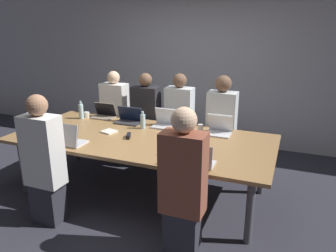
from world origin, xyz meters
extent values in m
plane|color=#2D2D38|center=(0.00, 0.00, 0.00)|extent=(24.00, 24.00, 0.00)
cube|color=#ADADB2|center=(0.00, 2.24, 1.40)|extent=(12.00, 0.06, 2.80)
cube|color=#9E7547|center=(0.00, 0.00, 0.74)|extent=(3.21, 1.44, 0.04)
cylinder|color=#4C4C51|center=(-1.43, -0.54, 0.36)|extent=(0.08, 0.08, 0.72)
cylinder|color=#4C4C51|center=(1.43, -0.54, 0.36)|extent=(0.08, 0.08, 0.72)
cylinder|color=#4C4C51|center=(-1.43, 0.54, 0.36)|extent=(0.08, 0.08, 0.72)
cylinder|color=#4C4C51|center=(1.43, 0.54, 0.36)|extent=(0.08, 0.08, 0.72)
cube|color=gray|center=(-0.89, 0.54, 0.77)|extent=(0.33, 0.21, 0.02)
cube|color=gray|center=(-0.89, 0.62, 0.88)|extent=(0.33, 0.08, 0.20)
cube|color=black|center=(-0.89, 0.61, 0.88)|extent=(0.33, 0.08, 0.20)
cube|color=#2D2D38|center=(-0.91, 0.92, 0.23)|extent=(0.32, 0.24, 0.45)
cube|color=silver|center=(-0.91, 0.92, 0.83)|extent=(0.40, 0.24, 0.76)
sphere|color=beige|center=(-0.91, 0.92, 1.31)|extent=(0.20, 0.20, 0.20)
cylinder|color=white|center=(-1.15, 0.51, 0.80)|extent=(0.08, 0.08, 0.08)
cylinder|color=#ADD1E0|center=(-1.18, 0.42, 0.87)|extent=(0.07, 0.07, 0.22)
cylinder|color=#ADD1E0|center=(-1.18, 0.42, 1.00)|extent=(0.03, 0.03, 0.05)
cube|color=silver|center=(0.87, -0.52, 0.77)|extent=(0.36, 0.21, 0.02)
cube|color=silver|center=(0.87, -0.63, 0.89)|extent=(0.36, 0.03, 0.22)
cube|color=black|center=(0.87, -0.62, 0.89)|extent=(0.36, 0.03, 0.21)
cube|color=#2D2D38|center=(0.86, -0.91, 0.23)|extent=(0.32, 0.24, 0.45)
cube|color=brown|center=(0.86, -0.91, 0.83)|extent=(0.40, 0.24, 0.76)
sphere|color=beige|center=(0.86, -0.91, 1.33)|extent=(0.23, 0.23, 0.23)
cylinder|color=black|center=(0.61, -0.40, 0.85)|extent=(0.06, 0.06, 0.18)
cylinder|color=black|center=(0.61, -0.40, 0.96)|extent=(0.03, 0.03, 0.04)
cube|color=silver|center=(0.87, 0.44, 0.77)|extent=(0.31, 0.25, 0.02)
cube|color=silver|center=(0.87, 0.52, 0.90)|extent=(0.31, 0.12, 0.24)
cube|color=silver|center=(0.87, 0.51, 0.90)|extent=(0.31, 0.11, 0.23)
cube|color=#2D2D38|center=(0.80, 0.92, 0.23)|extent=(0.32, 0.24, 0.45)
cube|color=silver|center=(0.80, 0.92, 0.83)|extent=(0.40, 0.24, 0.76)
sphere|color=brown|center=(0.80, 0.92, 1.33)|extent=(0.23, 0.23, 0.23)
cylinder|color=white|center=(0.62, 0.48, 0.81)|extent=(0.07, 0.07, 0.09)
cube|color=silver|center=(-0.66, -0.51, 0.77)|extent=(0.33, 0.24, 0.02)
cube|color=silver|center=(-0.66, -0.61, 0.90)|extent=(0.33, 0.07, 0.24)
cube|color=black|center=(-0.66, -0.60, 0.90)|extent=(0.33, 0.07, 0.24)
cube|color=#2D2D38|center=(-0.69, -0.95, 0.23)|extent=(0.32, 0.24, 0.45)
cube|color=silver|center=(-0.69, -0.95, 0.83)|extent=(0.40, 0.24, 0.76)
sphere|color=#9E7051|center=(-0.69, -0.95, 1.32)|extent=(0.22, 0.22, 0.22)
cylinder|color=white|center=(-0.93, -0.47, 0.81)|extent=(0.08, 0.08, 0.09)
cube|color=#B7B7BC|center=(0.13, 0.46, 0.77)|extent=(0.33, 0.23, 0.02)
cube|color=#B7B7BC|center=(0.13, 0.56, 0.90)|extent=(0.34, 0.06, 0.23)
cube|color=silver|center=(0.13, 0.55, 0.89)|extent=(0.33, 0.06, 0.23)
cube|color=#2D2D38|center=(0.14, 1.00, 0.23)|extent=(0.32, 0.24, 0.45)
cube|color=silver|center=(0.14, 1.00, 0.83)|extent=(0.40, 0.24, 0.76)
sphere|color=brown|center=(0.14, 1.00, 1.32)|extent=(0.21, 0.21, 0.21)
cylinder|color=brown|center=(0.37, 0.51, 0.81)|extent=(0.08, 0.08, 0.10)
cylinder|color=#ADD1E0|center=(-0.13, 0.32, 0.86)|extent=(0.07, 0.07, 0.19)
cylinder|color=#ADD1E0|center=(-0.13, 0.32, 0.98)|extent=(0.03, 0.03, 0.04)
cube|color=#333338|center=(-0.43, 0.44, 0.77)|extent=(0.36, 0.20, 0.02)
cube|color=#333338|center=(-0.43, 0.53, 0.88)|extent=(0.37, 0.06, 0.20)
cube|color=#0F1933|center=(-0.43, 0.52, 0.88)|extent=(0.36, 0.06, 0.20)
cube|color=#2D2D38|center=(-0.35, 0.89, 0.23)|extent=(0.32, 0.24, 0.45)
cube|color=#232328|center=(-0.35, 0.89, 0.83)|extent=(0.40, 0.24, 0.76)
sphere|color=brown|center=(-0.35, 0.89, 1.31)|extent=(0.20, 0.20, 0.20)
cube|color=black|center=(-0.13, -0.08, 0.79)|extent=(0.10, 0.16, 0.05)
cube|color=silver|center=(-0.47, 0.01, 0.77)|extent=(0.21, 0.20, 0.02)
camera|label=1|loc=(1.71, -3.43, 2.11)|focal=35.00mm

